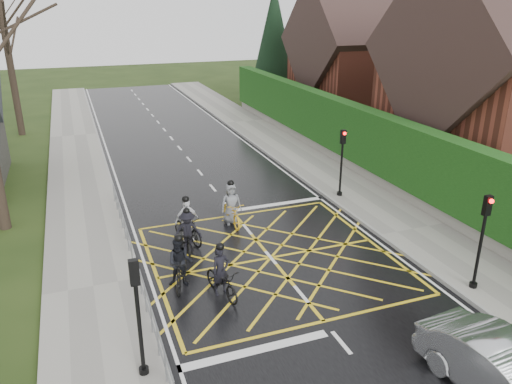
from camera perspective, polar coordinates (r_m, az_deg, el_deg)
ground at (r=17.77m, az=1.70°, el=-7.53°), size 120.00×120.00×0.00m
road at (r=17.77m, az=1.70°, el=-7.52°), size 9.00×80.00×0.01m
sidewalk_right at (r=20.54m, az=17.46°, el=-4.21°), size 3.00×80.00×0.15m
sidewalk_left at (r=16.71m, az=-18.08°, el=-10.38°), size 3.00×80.00×0.15m
stone_wall at (r=25.91m, az=12.69°, el=2.17°), size 0.50×38.00×0.70m
hedge at (r=25.41m, az=13.00°, el=5.91°), size 0.90×38.00×2.80m
house_far at (r=38.70m, az=12.42°, el=14.41°), size 9.80×8.80×10.30m
conifer at (r=43.89m, az=2.06°, el=16.43°), size 4.60×4.60×10.00m
tree_far at (r=36.62m, az=-26.94°, el=16.84°), size 8.40×8.40×10.40m
railing_south at (r=13.44m, az=-11.58°, el=-14.47°), size 0.05×5.04×1.03m
railing_north at (r=20.02m, az=-15.16°, el=-2.38°), size 0.05×6.04×1.03m
traffic_light_ne at (r=22.71m, az=9.74°, el=3.20°), size 0.24×0.31×3.21m
traffic_light_se at (r=16.53m, az=24.29°, el=-5.39°), size 0.24×0.31×3.21m
traffic_light_sw at (r=12.09m, az=-13.24°, el=-14.01°), size 0.24×0.31×3.21m
cyclist_rear at (r=15.48m, az=-3.95°, el=-9.83°), size 1.04×1.89×1.74m
cyclist_back at (r=15.99m, az=-8.60°, el=-8.50°), size 1.13×1.85×1.79m
cyclist_mid at (r=18.07m, az=-7.77°, el=-5.01°), size 1.09×1.82×1.70m
cyclist_front at (r=18.77m, az=-7.86°, el=-3.80°), size 1.11×1.90×1.84m
cyclist_lead at (r=20.12m, az=-2.81°, el=-1.96°), size 0.84×1.92×1.87m
car at (r=13.03m, az=26.93°, el=-18.24°), size 2.03×4.53×1.44m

